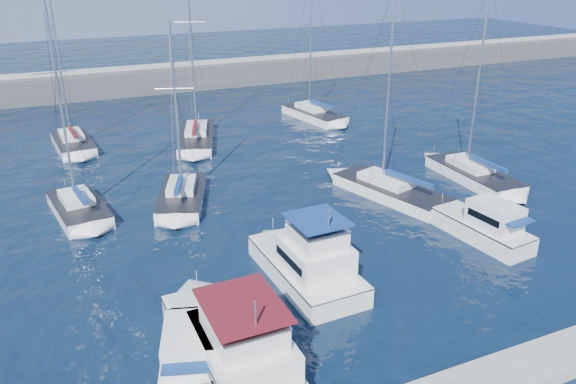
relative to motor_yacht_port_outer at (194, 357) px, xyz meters
name	(u,v)px	position (x,y,z in m)	size (l,w,h in m)	color
ground	(328,273)	(9.23, 5.17, -0.94)	(220.00, 220.00, 0.00)	black
breakwater	(149,83)	(9.23, 57.17, 0.11)	(160.00, 6.00, 4.45)	#424244
motor_yacht_port_outer	(194,357)	(0.00, 0.00, 0.00)	(4.55, 6.86, 3.20)	silver
motor_yacht_port_inner	(237,355)	(1.65, -0.81, 0.19)	(4.11, 10.42, 4.69)	silver
motor_yacht_stbd_inner	(309,264)	(7.83, 4.78, 0.19)	(3.96, 8.30, 4.69)	silver
motor_yacht_stbd_outer	(486,227)	(20.28, 4.71, 0.00)	(3.17, 6.87, 3.20)	silver
sailboat_mid_a	(79,208)	(-3.12, 19.22, -0.39)	(4.04, 7.21, 15.98)	silver
sailboat_mid_b	(182,197)	(4.00, 18.40, -0.43)	(5.39, 8.07, 13.38)	silver
sailboat_mid_d	(390,190)	(18.74, 13.15, -0.42)	(5.66, 9.85, 15.66)	silver
sailboat_mid_e	(473,174)	(26.77, 13.29, -0.42)	(3.20, 8.89, 15.71)	silver
sailboat_back_a	(73,143)	(-2.27, 35.12, -0.41)	(3.69, 7.86, 14.86)	silver
sailboat_back_b	(197,137)	(8.95, 32.26, -0.40)	(6.03, 10.31, 18.18)	silver
sailboat_back_c	(314,114)	(23.27, 35.35, -0.41)	(4.53, 9.02, 16.33)	silver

